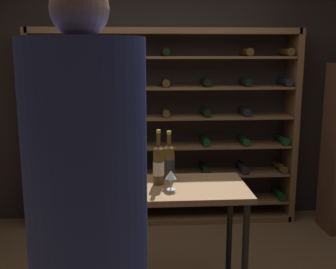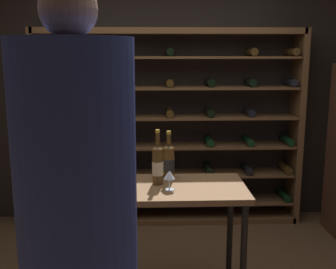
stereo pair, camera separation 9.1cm
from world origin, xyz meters
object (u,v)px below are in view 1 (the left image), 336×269
(person_guest_khaki, at_px, (88,221))
(wine_bottle_gold_foil, at_px, (169,161))
(wine_bottle_amber_reserve, at_px, (159,164))
(wine_bottle_black_capsule, at_px, (97,169))
(wine_glass_stemmed_left, at_px, (171,176))
(wine_glass_stemmed_center, at_px, (122,173))
(tasting_table, at_px, (165,202))
(wine_rack, at_px, (165,129))

(person_guest_khaki, height_order, wine_bottle_gold_foil, person_guest_khaki)
(wine_bottle_amber_reserve, relative_size, wine_bottle_black_capsule, 1.09)
(wine_glass_stemmed_left, bearing_deg, wine_glass_stemmed_center, 172.77)
(tasting_table, xyz_separation_m, wine_bottle_amber_reserve, (-0.04, 0.05, 0.25))
(person_guest_khaki, xyz_separation_m, wine_glass_stemmed_left, (0.41, 1.05, -0.14))
(wine_rack, xyz_separation_m, tasting_table, (-0.10, -1.55, -0.22))
(person_guest_khaki, distance_m, wine_bottle_black_capsule, 1.18)
(tasting_table, relative_size, wine_bottle_amber_reserve, 2.93)
(wine_glass_stemmed_center, bearing_deg, wine_bottle_black_capsule, 152.75)
(wine_bottle_gold_foil, bearing_deg, tasting_table, -103.26)
(wine_rack, bearing_deg, wine_glass_stemmed_center, -103.80)
(person_guest_khaki, relative_size, wine_glass_stemmed_center, 13.83)
(wine_bottle_amber_reserve, xyz_separation_m, wine_bottle_black_capsule, (-0.42, -0.00, -0.02))
(tasting_table, height_order, wine_bottle_black_capsule, wine_bottle_black_capsule)
(wine_glass_stemmed_center, relative_size, wine_glass_stemmed_left, 1.12)
(wine_glass_stemmed_left, bearing_deg, tasting_table, 113.96)
(person_guest_khaki, relative_size, wine_bottle_black_capsule, 5.90)
(wine_bottle_black_capsule, relative_size, wine_glass_stemmed_center, 2.34)
(wine_rack, height_order, person_guest_khaki, person_guest_khaki)
(wine_bottle_amber_reserve, bearing_deg, tasting_table, -52.25)
(person_guest_khaki, height_order, wine_bottle_black_capsule, person_guest_khaki)
(wine_bottle_amber_reserve, height_order, wine_bottle_gold_foil, wine_bottle_amber_reserve)
(tasting_table, bearing_deg, wine_glass_stemmed_center, -172.49)
(wine_bottle_black_capsule, bearing_deg, tasting_table, -5.93)
(wine_bottle_amber_reserve, height_order, wine_bottle_black_capsule, wine_bottle_amber_reserve)
(tasting_table, relative_size, wine_bottle_black_capsule, 3.20)
(wine_glass_stemmed_center, distance_m, wine_glass_stemmed_left, 0.33)
(wine_bottle_black_capsule, height_order, wine_glass_stemmed_left, wine_bottle_black_capsule)
(wine_glass_stemmed_center, bearing_deg, wine_bottle_gold_foil, 32.72)
(wine_bottle_amber_reserve, distance_m, wine_bottle_black_capsule, 0.42)
(tasting_table, distance_m, wine_bottle_gold_foil, 0.30)
(wine_bottle_gold_foil, relative_size, wine_glass_stemmed_center, 2.34)
(wine_rack, bearing_deg, wine_bottle_gold_foil, -92.49)
(wine_bottle_amber_reserve, bearing_deg, wine_rack, 84.65)
(wine_glass_stemmed_center, height_order, wine_glass_stemmed_left, wine_glass_stemmed_center)
(tasting_table, xyz_separation_m, wine_glass_stemmed_center, (-0.29, -0.04, 0.22))
(person_guest_khaki, distance_m, wine_bottle_gold_foil, 1.37)
(wine_bottle_amber_reserve, xyz_separation_m, wine_glass_stemmed_left, (0.07, -0.13, -0.04))
(wine_glass_stemmed_left, bearing_deg, wine_bottle_amber_reserve, 119.84)
(wine_bottle_gold_foil, distance_m, wine_glass_stemmed_left, 0.26)
(wine_bottle_amber_reserve, height_order, wine_glass_stemmed_center, wine_bottle_amber_reserve)
(person_guest_khaki, distance_m, wine_glass_stemmed_left, 1.14)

